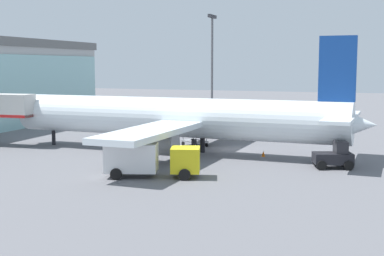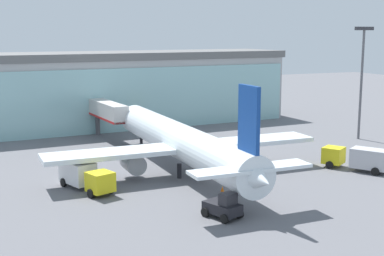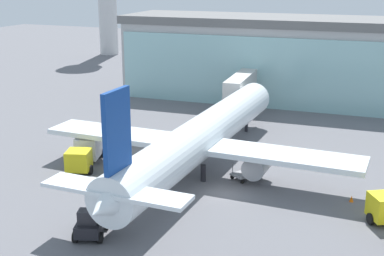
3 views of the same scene
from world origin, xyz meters
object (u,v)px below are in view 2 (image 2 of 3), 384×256
(airplane, at_px, (182,142))
(fuel_truck, at_px, (358,158))
(apron_light_mast, at_px, (362,72))
(jet_bridge, at_px, (107,111))
(pushback_tug, at_px, (223,207))
(catering_truck, at_px, (85,175))
(baggage_cart, at_px, (219,164))
(safety_cone_wingtip, at_px, (297,161))
(safety_cone_nose, at_px, (222,189))

(airplane, xyz_separation_m, fuel_truck, (18.70, -7.27, -2.01))
(apron_light_mast, height_order, airplane, apron_light_mast)
(jet_bridge, xyz_separation_m, pushback_tug, (0.12, -37.09, -3.24))
(pushback_tug, bearing_deg, fuel_truck, -89.16)
(catering_truck, bearing_deg, jet_bridge, 141.61)
(jet_bridge, xyz_separation_m, airplane, (2.73, -21.81, -0.74))
(jet_bridge, bearing_deg, apron_light_mast, -117.80)
(catering_truck, relative_size, baggage_cart, 2.36)
(catering_truck, distance_m, pushback_tug, 15.77)
(airplane, bearing_deg, apron_light_mast, -76.47)
(jet_bridge, xyz_separation_m, safety_cone_wingtip, (17.17, -23.45, -3.94))
(catering_truck, xyz_separation_m, safety_cone_nose, (12.32, -6.14, -1.19))
(baggage_cart, height_order, safety_cone_wingtip, baggage_cart)
(catering_truck, bearing_deg, airplane, 82.64)
(apron_light_mast, xyz_separation_m, safety_cone_wingtip, (-16.99, -8.84, -9.60))
(fuel_truck, bearing_deg, apron_light_mast, -72.66)
(airplane, distance_m, safety_cone_nose, 9.01)
(jet_bridge, bearing_deg, catering_truck, 155.38)
(fuel_truck, relative_size, pushback_tug, 2.04)
(catering_truck, xyz_separation_m, fuel_truck, (30.18, -5.03, 0.00))
(catering_truck, bearing_deg, fuel_truck, 62.13)
(safety_cone_wingtip, bearing_deg, pushback_tug, -141.34)
(jet_bridge, xyz_separation_m, apron_light_mast, (34.16, -14.61, 5.66))
(airplane, relative_size, baggage_cart, 11.76)
(catering_truck, height_order, pushback_tug, catering_truck)
(baggage_cart, bearing_deg, catering_truck, -50.61)
(apron_light_mast, bearing_deg, safety_cone_wingtip, -152.51)
(pushback_tug, distance_m, safety_cone_wingtip, 21.84)
(fuel_truck, relative_size, safety_cone_nose, 13.42)
(apron_light_mast, xyz_separation_m, catering_truck, (-42.91, -9.44, -8.41))
(airplane, bearing_deg, catering_truck, 101.67)
(jet_bridge, distance_m, fuel_truck, 36.23)
(jet_bridge, height_order, baggage_cart, jet_bridge)
(safety_cone_nose, bearing_deg, apron_light_mast, 27.00)
(jet_bridge, bearing_deg, baggage_cart, -165.87)
(baggage_cart, bearing_deg, fuel_truck, 93.88)
(fuel_truck, relative_size, safety_cone_wingtip, 13.42)
(jet_bridge, bearing_deg, safety_cone_nose, -177.89)
(jet_bridge, bearing_deg, safety_cone_wingtip, -148.43)
(baggage_cart, relative_size, safety_cone_nose, 5.86)
(airplane, bearing_deg, jet_bridge, 7.75)
(pushback_tug, relative_size, safety_cone_nose, 6.58)
(catering_truck, xyz_separation_m, safety_cone_wingtip, (25.92, 0.60, -1.19))
(fuel_truck, xyz_separation_m, pushback_tug, (-21.31, -8.00, -0.49))
(safety_cone_nose, bearing_deg, catering_truck, 153.50)
(safety_cone_nose, xyz_separation_m, safety_cone_wingtip, (13.60, 6.74, 0.00))
(airplane, bearing_deg, safety_cone_nose, -173.65)
(airplane, relative_size, catering_truck, 4.97)
(jet_bridge, distance_m, catering_truck, 25.74)
(fuel_truck, relative_size, baggage_cart, 2.29)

